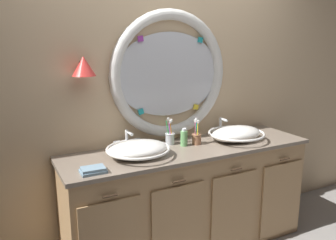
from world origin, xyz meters
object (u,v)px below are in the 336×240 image
Objects in this scene: toothbrush_holder_right at (197,138)px; sink_basin_left at (138,149)px; toothbrush_holder_left at (170,138)px; folded_hand_towel at (93,170)px; sink_basin_right at (236,134)px; soap_dispenser at (184,138)px.

sink_basin_left is at bearing -172.86° from toothbrush_holder_right.
sink_basin_left is at bearing -154.59° from toothbrush_holder_left.
sink_basin_left is at bearing 22.28° from folded_hand_towel.
sink_basin_left is at bearing 180.00° from sink_basin_right.
soap_dispenser is 0.85m from folded_hand_towel.
soap_dispenser reaches higher than folded_hand_towel.
toothbrush_holder_right is 0.95m from folded_hand_towel.
sink_basin_right is at bearing -16.89° from toothbrush_holder_left.
toothbrush_holder_right is at bearing -5.15° from soap_dispenser.
sink_basin_left reaches higher than folded_hand_towel.
toothbrush_holder_right reaches higher than folded_hand_towel.
toothbrush_holder_right is at bearing 169.07° from sink_basin_right.
toothbrush_holder_left is at bearing 153.25° from toothbrush_holder_right.
soap_dispenser is at bearing -47.09° from toothbrush_holder_left.
sink_basin_right is 0.57m from toothbrush_holder_left.
toothbrush_holder_left is (0.35, 0.17, -0.00)m from sink_basin_left.
toothbrush_holder_right is 1.35× the size of folded_hand_towel.
toothbrush_holder_left reaches higher than folded_hand_towel.
folded_hand_towel is (-0.73, -0.32, -0.04)m from toothbrush_holder_left.
sink_basin_right is (0.90, 0.00, 0.00)m from sink_basin_left.
toothbrush_holder_right reaches higher than sink_basin_right.
soap_dispenser is (-0.47, 0.08, 0.00)m from sink_basin_right.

